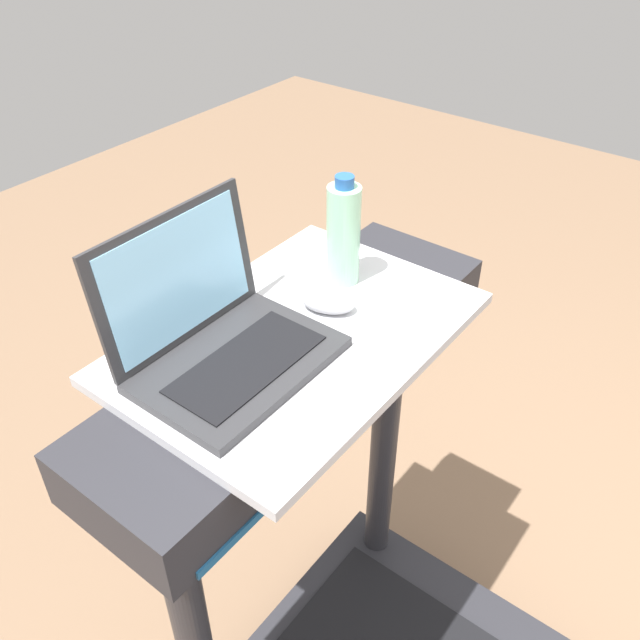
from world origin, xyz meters
name	(u,v)px	position (x,y,z in m)	size (l,w,h in m)	color
desk_board	(298,337)	(0.00, 0.70, 1.14)	(0.64, 0.45, 0.02)	silver
laptop	(220,336)	(-0.14, 0.76, 1.20)	(0.33, 0.26, 0.24)	#2D2D30
computer_mouse	(328,302)	(0.09, 0.70, 1.17)	(0.06, 0.10, 0.03)	#B2B2B7
water_bottle	(343,234)	(0.19, 0.74, 1.26)	(0.06, 0.06, 0.22)	#9EDBB2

